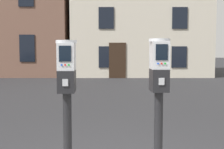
% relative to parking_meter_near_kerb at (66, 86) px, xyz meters
% --- Properties ---
extents(parking_meter_near_kerb, '(0.22, 0.26, 1.51)m').
position_rel_parking_meter_near_kerb_xyz_m(parking_meter_near_kerb, '(0.00, 0.00, 0.00)').
color(parking_meter_near_kerb, black).
rests_on(parking_meter_near_kerb, sidewalk_slab).
extents(parking_meter_twin_adjacent, '(0.22, 0.26, 1.52)m').
position_rel_parking_meter_near_kerb_xyz_m(parking_meter_twin_adjacent, '(0.95, 0.00, 0.01)').
color(parking_meter_twin_adjacent, black).
rests_on(parking_meter_twin_adjacent, sidewalk_slab).
extents(townhouse_brownstone, '(8.64, 7.01, 9.15)m').
position_rel_parking_meter_near_kerb_xyz_m(townhouse_brownstone, '(2.29, 17.42, 3.40)').
color(townhouse_brownstone, beige).
rests_on(townhouse_brownstone, ground_plane).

